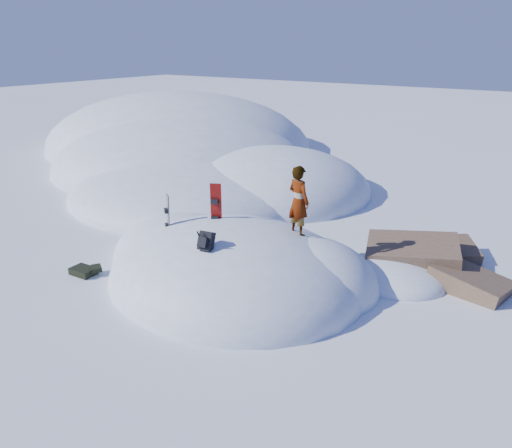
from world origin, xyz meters
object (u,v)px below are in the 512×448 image
Objects in this scene: snowboard_dark at (168,220)px; person at (299,201)px; snowboard_red at (216,212)px; backpack at (206,241)px.

person is at bearing 58.35° from snowboard_dark.
snowboard_red reaches higher than snowboard_dark.
snowboard_dark is 3.60m from person.
backpack is (1.02, -1.67, -0.05)m from snowboard_red.
snowboard_dark is at bearing -172.15° from snowboard_red.
snowboard_dark is 0.78× the size of person.
snowboard_red is 1.32m from snowboard_dark.
snowboard_red is at bearing 34.25° from person.
backpack is 2.63m from person.
snowboard_red is 1.96m from backpack.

